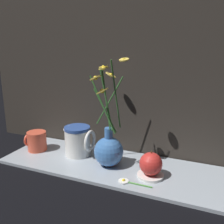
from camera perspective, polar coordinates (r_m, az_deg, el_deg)
ground_plane at (r=1.00m, az=0.22°, el=-12.52°), size 6.00×6.00×0.00m
shelf at (r=1.00m, az=0.22°, el=-12.21°), size 0.89×0.29×0.01m
backdrop_wall at (r=1.04m, az=3.87°, el=19.76°), size 1.39×0.02×1.10m
vase_with_flowers at (r=0.96m, az=-0.79°, el=-8.22°), size 0.15×0.24×0.41m
yellow_mug at (r=1.16m, az=-16.81°, el=-6.31°), size 0.09×0.08×0.08m
ceramic_pitcher at (r=1.06m, az=-7.74°, el=-6.28°), size 0.13×0.11×0.13m
saucer_plate at (r=0.92m, az=8.75°, el=-14.14°), size 0.09×0.09×0.01m
orange_fruit at (r=0.90m, az=8.86°, el=-11.61°), size 0.08×0.08×0.09m
loose_daisy at (r=0.88m, az=3.53°, el=-15.64°), size 0.12×0.04×0.01m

